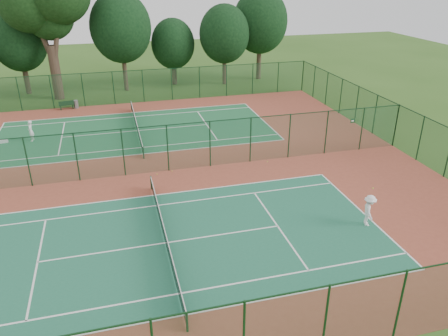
{
  "coord_description": "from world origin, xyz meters",
  "views": [
    {
      "loc": [
        -1.99,
        -28.55,
        13.47
      ],
      "look_at": [
        4.6,
        -3.94,
        1.6
      ],
      "focal_mm": 35.0,
      "sensor_mm": 36.0,
      "label": 1
    }
  ],
  "objects_px": {
    "bench": "(66,105)",
    "kit_bag": "(3,141)",
    "player_far": "(31,131)",
    "player_near": "(369,210)",
    "trash_bin": "(76,104)",
    "big_tree": "(45,1)"
  },
  "relations": [
    {
      "from": "trash_bin",
      "to": "kit_bag",
      "type": "xyz_separation_m",
      "value": [
        -5.54,
        -8.66,
        -0.26
      ]
    },
    {
      "from": "bench",
      "to": "kit_bag",
      "type": "height_order",
      "value": "bench"
    },
    {
      "from": "trash_bin",
      "to": "bench",
      "type": "height_order",
      "value": "bench"
    },
    {
      "from": "player_near",
      "to": "big_tree",
      "type": "relative_size",
      "value": 0.13
    },
    {
      "from": "trash_bin",
      "to": "bench",
      "type": "xyz_separation_m",
      "value": [
        -0.91,
        -0.26,
        0.06
      ]
    },
    {
      "from": "kit_bag",
      "to": "trash_bin",
      "type": "bearing_deg",
      "value": 45.74
    },
    {
      "from": "player_far",
      "to": "kit_bag",
      "type": "distance_m",
      "value": 2.43
    },
    {
      "from": "player_far",
      "to": "player_near",
      "type": "bearing_deg",
      "value": 52.48
    },
    {
      "from": "player_near",
      "to": "kit_bag",
      "type": "height_order",
      "value": "player_near"
    },
    {
      "from": "kit_bag",
      "to": "player_near",
      "type": "bearing_deg",
      "value": -52.11
    },
    {
      "from": "big_tree",
      "to": "trash_bin",
      "type": "bearing_deg",
      "value": -67.33
    },
    {
      "from": "trash_bin",
      "to": "big_tree",
      "type": "height_order",
      "value": "big_tree"
    },
    {
      "from": "bench",
      "to": "big_tree",
      "type": "bearing_deg",
      "value": 91.02
    },
    {
      "from": "player_far",
      "to": "big_tree",
      "type": "relative_size",
      "value": 0.12
    },
    {
      "from": "player_near",
      "to": "kit_bag",
      "type": "distance_m",
      "value": 29.46
    },
    {
      "from": "player_near",
      "to": "player_far",
      "type": "distance_m",
      "value": 27.64
    },
    {
      "from": "big_tree",
      "to": "bench",
      "type": "bearing_deg",
      "value": -78.91
    },
    {
      "from": "player_far",
      "to": "trash_bin",
      "type": "distance_m",
      "value": 9.38
    },
    {
      "from": "player_near",
      "to": "kit_bag",
      "type": "relative_size",
      "value": 2.41
    },
    {
      "from": "bench",
      "to": "kit_bag",
      "type": "relative_size",
      "value": 1.98
    },
    {
      "from": "bench",
      "to": "big_tree",
      "type": "xyz_separation_m",
      "value": [
        -0.9,
        4.6,
        9.68
      ]
    },
    {
      "from": "player_far",
      "to": "big_tree",
      "type": "distance_m",
      "value": 16.14
    }
  ]
}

